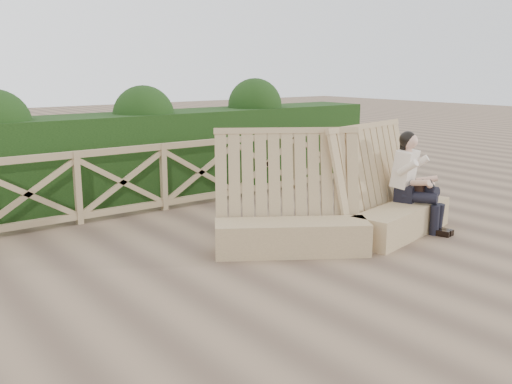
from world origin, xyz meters
TOP-DOWN VIEW (x-y plane):
  - ground at (0.00, 0.00)m, footprint 60.00×60.00m
  - bench at (1.80, 0.45)m, footprint 3.68×1.70m
  - woman at (3.00, 0.31)m, footprint 0.55×0.94m
  - guardrail at (0.00, 3.50)m, footprint 10.10×0.09m
  - hedge at (0.00, 4.70)m, footprint 12.00×1.20m

SIDE VIEW (x-z plane):
  - ground at x=0.00m, z-range 0.00..0.00m
  - bench at x=1.80m, z-range -0.39..1.16m
  - guardrail at x=0.00m, z-range 0.00..1.10m
  - woman at x=3.00m, z-range 0.04..1.45m
  - hedge at x=0.00m, z-range 0.00..1.50m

